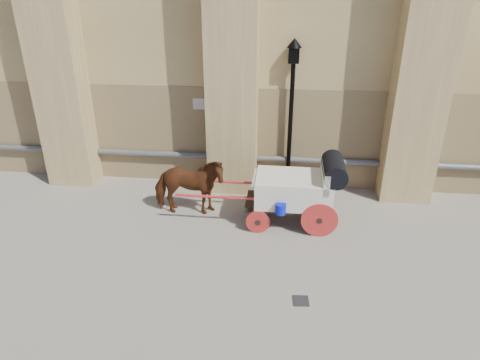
# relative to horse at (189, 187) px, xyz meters

# --- Properties ---
(ground) EXTENTS (90.00, 90.00, 0.00)m
(ground) POSITION_rel_horse_xyz_m (1.96, -1.89, -0.82)
(ground) COLOR gray
(ground) RESTS_ON ground
(horse) EXTENTS (1.99, 1.00, 1.63)m
(horse) POSITION_rel_horse_xyz_m (0.00, 0.00, 0.00)
(horse) COLOR #5B2712
(horse) RESTS_ON ground
(carriage) EXTENTS (4.21, 1.49, 1.84)m
(carriage) POSITION_rel_horse_xyz_m (2.90, -0.13, 0.18)
(carriage) COLOR black
(carriage) RESTS_ON ground
(street_lamp) EXTENTS (0.41, 0.41, 4.41)m
(street_lamp) POSITION_rel_horse_xyz_m (2.61, 1.91, 1.54)
(street_lamp) COLOR black
(street_lamp) RESTS_ON ground
(drain_grate_near) EXTENTS (0.34, 0.34, 0.01)m
(drain_grate_near) POSITION_rel_horse_xyz_m (2.95, -3.20, -0.81)
(drain_grate_near) COLOR black
(drain_grate_near) RESTS_ON ground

